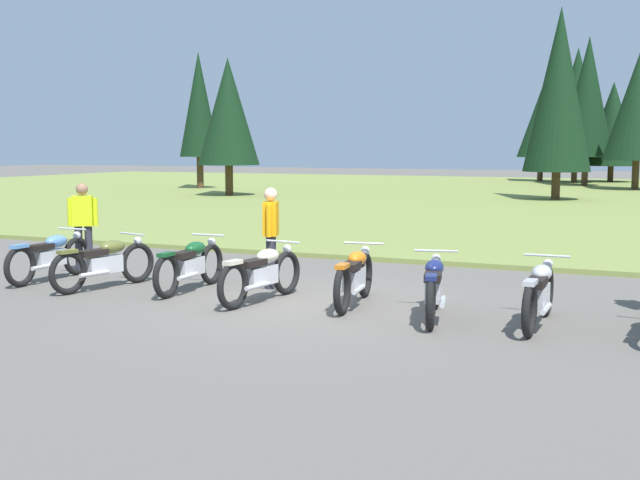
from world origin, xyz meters
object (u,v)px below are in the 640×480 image
(motorcycle_cream, at_px, (262,273))
(rider_near_row_end, at_px, (83,222))
(motorcycle_british_green, at_px, (190,264))
(motorcycle_navy, at_px, (434,287))
(motorcycle_sky_blue, at_px, (50,256))
(motorcycle_olive, at_px, (105,262))
(motorcycle_silver, at_px, (539,293))
(rider_in_hivis_vest, at_px, (271,231))
(motorcycle_orange, at_px, (355,276))

(motorcycle_cream, relative_size, rider_near_row_end, 1.26)
(motorcycle_british_green, bearing_deg, motorcycle_navy, -6.01)
(motorcycle_sky_blue, relative_size, motorcycle_cream, 1.00)
(motorcycle_olive, xyz_separation_m, motorcycle_british_green, (1.42, 0.38, 0.00))
(motorcycle_silver, xyz_separation_m, rider_in_hivis_vest, (-4.52, 1.11, 0.51))
(motorcycle_navy, bearing_deg, motorcycle_sky_blue, 177.60)
(motorcycle_british_green, relative_size, rider_in_hivis_vest, 1.26)
(motorcycle_cream, distance_m, motorcycle_navy, 2.72)
(rider_in_hivis_vest, bearing_deg, motorcycle_olive, -154.95)
(rider_near_row_end, bearing_deg, motorcycle_cream, -14.55)
(motorcycle_olive, xyz_separation_m, rider_near_row_end, (-1.43, 1.18, 0.51))
(motorcycle_british_green, distance_m, motorcycle_orange, 2.88)
(motorcycle_sky_blue, relative_size, motorcycle_british_green, 1.00)
(rider_near_row_end, bearing_deg, motorcycle_orange, -8.11)
(motorcycle_navy, bearing_deg, motorcycle_olive, 179.40)
(motorcycle_orange, height_order, motorcycle_navy, same)
(motorcycle_sky_blue, distance_m, motorcycle_cream, 4.30)
(motorcycle_british_green, bearing_deg, motorcycle_olive, -164.92)
(motorcycle_orange, distance_m, rider_in_hivis_vest, 2.05)
(motorcycle_sky_blue, relative_size, motorcycle_olive, 1.02)
(motorcycle_sky_blue, xyz_separation_m, rider_in_hivis_vest, (3.87, 0.93, 0.51))
(motorcycle_british_green, height_order, rider_in_hivis_vest, rider_in_hivis_vest)
(motorcycle_sky_blue, bearing_deg, rider_in_hivis_vest, 13.54)
(motorcycle_orange, bearing_deg, motorcycle_navy, -17.50)
(motorcycle_cream, relative_size, motorcycle_orange, 1.00)
(motorcycle_navy, bearing_deg, rider_near_row_end, 170.08)
(motorcycle_cream, xyz_separation_m, rider_in_hivis_vest, (-0.42, 1.12, 0.51))
(motorcycle_british_green, bearing_deg, rider_near_row_end, 164.49)
(motorcycle_british_green, bearing_deg, motorcycle_sky_blue, -176.95)
(rider_in_hivis_vest, bearing_deg, motorcycle_navy, -21.36)
(motorcycle_cream, bearing_deg, motorcycle_silver, 0.10)
(rider_near_row_end, bearing_deg, motorcycle_navy, -9.92)
(motorcycle_orange, distance_m, rider_near_row_end, 5.81)
(motorcycle_olive, xyz_separation_m, motorcycle_silver, (7.02, 0.05, 0.00))
(motorcycle_navy, height_order, motorcycle_silver, same)
(motorcycle_orange, xyz_separation_m, rider_near_row_end, (-5.73, 0.82, 0.51))
(motorcycle_olive, bearing_deg, rider_in_hivis_vest, 25.05)
(motorcycle_cream, distance_m, rider_near_row_end, 4.52)
(motorcycle_silver, height_order, rider_in_hivis_vest, rider_in_hivis_vest)
(motorcycle_olive, height_order, motorcycle_cream, same)
(motorcycle_orange, xyz_separation_m, rider_in_hivis_vest, (-1.81, 0.81, 0.51))
(motorcycle_navy, bearing_deg, motorcycle_british_green, 173.99)
(motorcycle_sky_blue, distance_m, motorcycle_navy, 7.01)
(motorcycle_olive, distance_m, motorcycle_cream, 2.92)
(motorcycle_sky_blue, height_order, motorcycle_navy, same)
(motorcycle_sky_blue, distance_m, motorcycle_orange, 5.68)
(rider_near_row_end, bearing_deg, motorcycle_british_green, -15.51)
(motorcycle_orange, distance_m, motorcycle_navy, 1.39)
(motorcycle_sky_blue, xyz_separation_m, rider_near_row_end, (-0.05, 0.94, 0.51))
(motorcycle_olive, relative_size, motorcycle_silver, 0.98)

